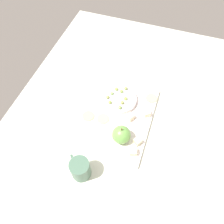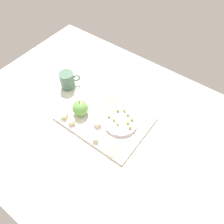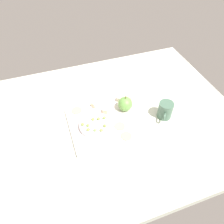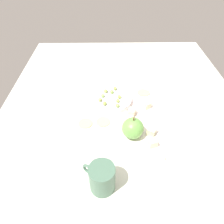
{
  "view_description": "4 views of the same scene",
  "coord_description": "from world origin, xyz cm",
  "views": [
    {
      "loc": [
        -51.67,
        -11.78,
        88.57
      ],
      "look_at": [
        -1.83,
        5.13,
        9.0
      ],
      "focal_mm": 35.76,
      "sensor_mm": 36.0,
      "label": 1
    },
    {
      "loc": [
        38.36,
        -44.73,
        91.41
      ],
      "look_at": [
        0.85,
        5.76,
        8.46
      ],
      "focal_mm": 36.3,
      "sensor_mm": 36.0,
      "label": 2
    },
    {
      "loc": [
        20.35,
        68.75,
        87.12
      ],
      "look_at": [
        -2.82,
        1.93,
        10.87
      ],
      "focal_mm": 33.93,
      "sensor_mm": 36.0,
      "label": 3
    },
    {
      "loc": [
        -57.97,
        5.72,
        60.44
      ],
      "look_at": [
        -1.85,
        4.85,
        8.66
      ],
      "focal_mm": 32.39,
      "sensor_mm": 36.0,
      "label": 4
    }
  ],
  "objects": [
    {
      "name": "table",
      "position": [
        0.0,
        0.0,
        2.32
      ],
      "size": [
        137.78,
        101.91,
        4.65
      ],
      "primitive_type": "cube",
      "color": "silver",
      "rests_on": "ground"
    },
    {
      "name": "apple_stem",
      "position": [
        -11.48,
        -2.05,
        14.32
      ],
      "size": [
        0.5,
        0.5,
        1.2
      ],
      "primitive_type": "cylinder",
      "color": "brown",
      "rests_on": "apple_whole"
    },
    {
      "name": "cup",
      "position": [
        -29.28,
        8.11,
        9.19
      ],
      "size": [
        7.9,
        9.58,
        9.08
      ],
      "color": "#486B56",
      "rests_on": "table"
    },
    {
      "name": "serving_dish",
      "position": [
        6.78,
        4.36,
        7.27
      ],
      "size": [
        15.26,
        15.26,
        2.15
      ],
      "primitive_type": "cylinder",
      "color": "white",
      "rests_on": "platter"
    },
    {
      "name": "grape_1",
      "position": [
        10.25,
        4.74,
        9.09
      ],
      "size": [
        1.6,
        1.44,
        1.48
      ],
      "primitive_type": "ellipsoid",
      "color": "#8CC252",
      "rests_on": "serving_dish"
    },
    {
      "name": "cracker_0",
      "position": [
        -4.72,
        8.21,
        6.4
      ],
      "size": [
        5.3,
        5.3,
        0.4
      ],
      "primitive_type": "cylinder",
      "color": "#DBBE86",
      "rests_on": "platter"
    },
    {
      "name": "cheese_cube_3",
      "position": [
        3.25,
        -9.14,
        7.54
      ],
      "size": [
        3.7,
        3.7,
        2.69
      ],
      "primitive_type": "cube",
      "rotation": [
        0.0,
        0.0,
        0.55
      ],
      "color": "beige",
      "rests_on": "platter"
    },
    {
      "name": "apple_whole",
      "position": [
        -11.48,
        -2.05,
        9.96
      ],
      "size": [
        7.52,
        7.52,
        7.52
      ],
      "primitive_type": "sphere",
      "color": "#6BAB4C",
      "rests_on": "platter"
    },
    {
      "name": "grape_0",
      "position": [
        5.14,
        9.56,
        9.0
      ],
      "size": [
        1.6,
        1.44,
        1.31
      ],
      "primitive_type": "ellipsoid",
      "color": "#9AAF53",
      "rests_on": "serving_dish"
    },
    {
      "name": "grape_2",
      "position": [
        2.71,
        7.64,
        9.11
      ],
      "size": [
        1.6,
        1.44,
        1.52
      ],
      "primitive_type": "ellipsoid",
      "color": "#91B04A",
      "rests_on": "serving_dish"
    },
    {
      "name": "grape_5",
      "position": [
        1.46,
        2.65,
        9.0
      ],
      "size": [
        1.6,
        1.44,
        1.3
      ],
      "primitive_type": "ellipsoid",
      "color": "#8CB254",
      "rests_on": "serving_dish"
    },
    {
      "name": "cheese_cube_0",
      "position": [
        -0.83,
        -2.82,
        7.54
      ],
      "size": [
        3.63,
        3.63,
        2.69
      ],
      "primitive_type": "cube",
      "rotation": [
        0.0,
        0.0,
        1.09
      ],
      "color": "beige",
      "rests_on": "platter"
    },
    {
      "name": "grape_6",
      "position": [
        7.75,
        8.51,
        9.02
      ],
      "size": [
        1.6,
        1.44,
        1.35
      ],
      "primitive_type": "ellipsoid",
      "color": "#8ABB63",
      "rests_on": "serving_dish"
    },
    {
      "name": "cracker_1",
      "position": [
        -5.49,
        14.87,
        6.4
      ],
      "size": [
        5.3,
        5.3,
        0.4
      ],
      "primitive_type": "cylinder",
      "color": "#D3C284",
      "rests_on": "platter"
    },
    {
      "name": "cheese_cube_2",
      "position": [
        -10.96,
        -8.84,
        7.54
      ],
      "size": [
        3.72,
        3.72,
        2.69
      ],
      "primitive_type": "cube",
      "rotation": [
        0.0,
        0.0,
        0.99
      ],
      "color": "beige",
      "rests_on": "platter"
    },
    {
      "name": "cheese_cube_1",
      "position": [
        -15.9,
        -8.4,
        7.54
      ],
      "size": [
        3.31,
        3.31,
        2.69
      ],
      "primitive_type": "cube",
      "rotation": [
        0.0,
        0.0,
        0.27
      ],
      "color": "beige",
      "rests_on": "platter"
    },
    {
      "name": "platter",
      "position": [
        -1.08,
        3.03,
        5.42
      ],
      "size": [
        39.95,
        29.7,
        1.55
      ],
      "primitive_type": "cube",
      "color": "white",
      "rests_on": "table"
    },
    {
      "name": "grape_4",
      "position": [
        6.91,
        1.72,
        9.03
      ],
      "size": [
        1.6,
        1.44,
        1.37
      ],
      "primitive_type": "ellipsoid",
      "color": "#9DC34E",
      "rests_on": "serving_dish"
    },
    {
      "name": "cracker_2",
      "position": [
        12.93,
        -9.17,
        6.4
      ],
      "size": [
        5.3,
        5.3,
        0.4
      ],
      "primitive_type": "cylinder",
      "color": "#DBBD85",
      "rests_on": "platter"
    },
    {
      "name": "grape_3",
      "position": [
        10.79,
        7.33,
        9.09
      ],
      "size": [
        1.6,
        1.44,
        1.49
      ],
      "primitive_type": "ellipsoid",
      "color": "#9BB850",
      "rests_on": "serving_dish"
    },
    {
      "name": "grape_7",
      "position": [
        4.31,
        2.46,
        9.07
      ],
      "size": [
        1.6,
        1.44,
        1.44
      ],
      "primitive_type": "ellipsoid",
      "color": "#9FB352",
      "rests_on": "serving_dish"
    },
    {
      "name": "grape_8",
      "position": [
        12.55,
        3.31,
        9.08
      ],
      "size": [
        1.6,
        1.44,
        1.46
      ],
      "primitive_type": "ellipsoid",
      "color": "#8CAB4D",
      "rests_on": "serving_dish"
    }
  ]
}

